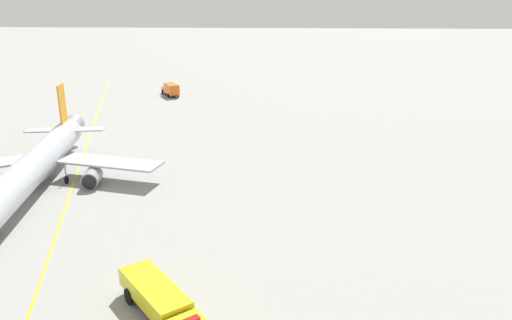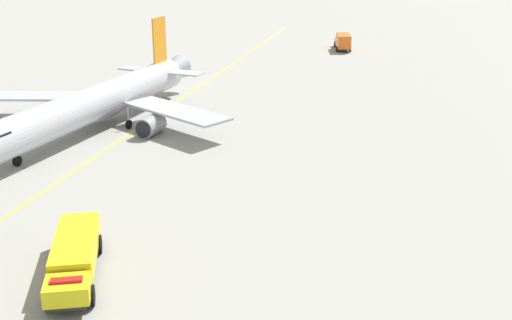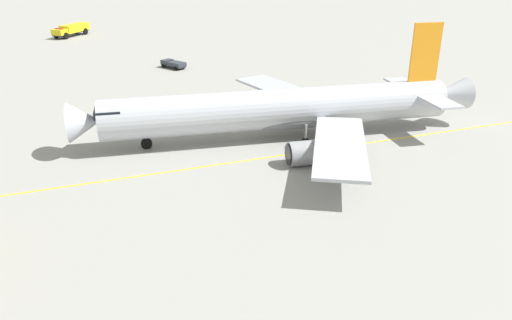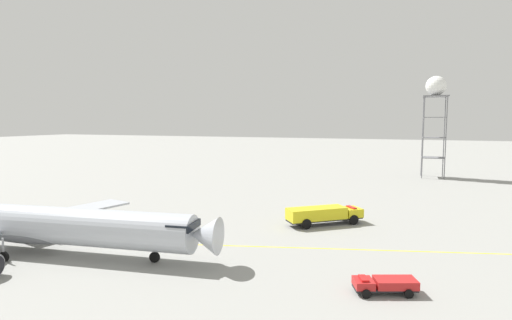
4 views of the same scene
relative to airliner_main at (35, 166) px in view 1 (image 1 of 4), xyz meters
The scene contains 5 objects.
ground_plane 6.96m from the airliner_main, 29.03° to the left, with size 600.00×600.00×0.00m, color gray.
airliner_main is the anchor object (origin of this frame).
catering_truck_truck 63.06m from the airliner_main, ahead, with size 8.29×6.02×3.10m.
fire_tender_truck 35.67m from the airliner_main, 139.91° to the right, with size 10.27×9.05×2.50m.
taxiway_centreline 5.58m from the airliner_main, 96.98° to the right, with size 168.49×46.08×0.01m.
Camera 1 is at (-67.30, -35.40, 25.21)m, focal length 35.52 mm.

